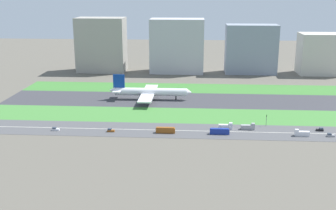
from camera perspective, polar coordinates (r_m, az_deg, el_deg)
The scene contains 22 objects.
ground_plane at distance 326.97m, azimuth 2.28°, elevation 0.66°, with size 800.00×800.00×0.00m, color #5B564C.
runway at distance 326.96m, azimuth 2.28°, elevation 0.67°, with size 280.00×46.00×0.10m, color #38383D.
grass_median_north at distance 366.73m, azimuth 2.46°, elevation 2.31°, with size 280.00×36.00×0.10m, color #3D7A33.
grass_median_south at distance 287.54m, azimuth 2.04°, elevation -1.42°, with size 280.00×36.00×0.10m, color #427F38.
highway at distance 257.11m, azimuth 1.81°, elevation -3.50°, with size 280.00×28.00×0.10m, color #4C4C4F.
highway_centerline at distance 257.10m, azimuth 1.81°, elevation -3.48°, with size 266.00×0.50×0.01m, color silver.
airliner at distance 327.34m, azimuth -2.64°, elevation 1.80°, with size 65.00×56.00×19.70m.
car_4 at distance 257.07m, azimuth -7.82°, elevation -3.44°, with size 4.40×1.80×2.00m.
car_0 at distance 264.30m, azimuth 21.23°, elevation -3.85°, with size 4.40×1.80×2.00m.
truck_0 at distance 263.28m, azimuth 10.86°, elevation -2.94°, with size 8.40×2.50×4.00m.
bus_1 at distance 252.12m, azimuth 7.03°, elevation -3.58°, with size 11.60×2.50×3.50m.
truck_1 at distance 259.52m, azimuth 17.73°, elevation -3.70°, with size 8.40×2.50×4.00m.
car_2 at distance 272.43m, azimuth 19.99°, elevation -3.16°, with size 4.40×1.80×2.00m.
car_3 at distance 265.99m, azimuth -15.08°, elevation -3.19°, with size 4.40×1.80×2.00m.
bus_0 at distance 252.29m, azimuth -0.35°, elevation -3.44°, with size 11.60×2.50×3.50m.
truck_2 at distance 261.92m, azimuth 7.88°, elevation -2.91°, with size 8.40×2.50×4.00m.
traffic_light at distance 271.80m, azimuth 13.25°, elevation -1.91°, with size 0.36×0.50×7.20m.
terminal_building at distance 444.54m, azimuth -9.05°, elevation 8.10°, with size 49.40×29.05×55.53m, color #9E998E.
hangar_building at distance 434.06m, azimuth 1.24°, elevation 8.06°, with size 54.47×29.26×54.78m, color #B2B2B7.
office_tower at distance 437.55m, azimuth 11.22°, elevation 7.47°, with size 51.49×24.49×49.32m, color gray.
cargo_warehouse at distance 452.51m, azimuth 20.11°, elevation 6.55°, with size 44.16×28.93×41.01m, color beige.
fuel_tank_west at distance 481.47m, azimuth 1.59°, elevation 6.34°, with size 24.40×24.40×13.89m, color silver.
Camera 1 is at (8.15, -315.92, 83.89)m, focal length 44.79 mm.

